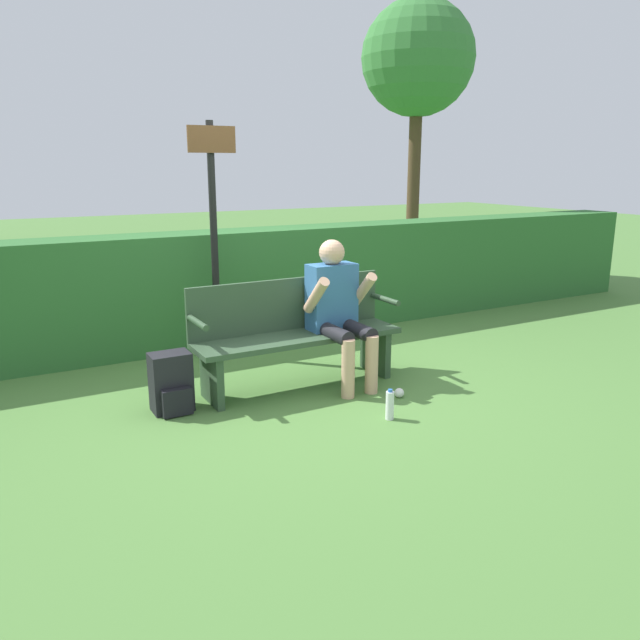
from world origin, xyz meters
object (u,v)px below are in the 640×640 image
person_seated (338,305)px  water_bottle (390,405)px  signpost (214,224)px  backpack (172,384)px  tree (418,61)px  park_bench (295,332)px

person_seated → water_bottle: size_ratio=5.24×
person_seated → signpost: signpost is taller
water_bottle → backpack: bearing=145.2°
signpost → tree: size_ratio=0.51×
person_seated → tree: size_ratio=0.28×
park_bench → signpost: (-0.30, 1.12, 0.85)m
person_seated → water_bottle: 1.08m
person_seated → backpack: (-1.46, 0.05, -0.47)m
backpack → water_bottle: bearing=-34.8°
signpost → water_bottle: bearing=-75.3°
water_bottle → tree: (4.02, 5.06, 3.38)m
signpost → park_bench: bearing=-75.2°
park_bench → tree: 6.62m
tree → water_bottle: bearing=-128.5°
backpack → signpost: bearing=55.6°
person_seated → backpack: person_seated is taller
water_bottle → tree: 7.30m
park_bench → signpost: signpost is taller
park_bench → tree: bearing=43.2°
tree → person_seated: bearing=-133.5°
park_bench → signpost: 1.44m
park_bench → tree: size_ratio=0.41×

